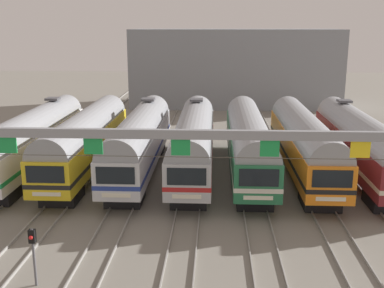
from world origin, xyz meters
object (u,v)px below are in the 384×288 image
Objects in this scene: commuter_train_yellow at (86,138)px; yard_signal_mast at (33,246)px; commuter_train_orange at (304,141)px; commuter_train_maroon at (360,142)px; commuter_train_silver at (140,139)px; commuter_train_green at (248,140)px; commuter_train_white at (33,138)px; commuter_train_stainless at (194,140)px; catenary_gantry at (181,151)px.

commuter_train_yellow is 16.65m from yard_signal_mast.
commuter_train_maroon is (4.15, 0.00, 0.00)m from commuter_train_orange.
commuter_train_yellow is 1.00× the size of commuter_train_silver.
commuter_train_green is at bearing -0.03° from commuter_train_silver.
yard_signal_mast is (2.08, -16.50, -0.79)m from commuter_train_yellow.
commuter_train_orange is (16.60, 0.00, 0.00)m from commuter_train_yellow.
commuter_train_silver is (8.30, 0.00, 0.00)m from commuter_train_white.
commuter_train_green is (4.15, -0.00, -0.00)m from commuter_train_stainless.
commuter_train_silver is 1.00× the size of commuter_train_orange.
commuter_train_green is 19.51m from yard_signal_mast.
catenary_gantry is (-4.15, -13.49, 2.75)m from commuter_train_green.
commuter_train_orange is (20.75, -0.00, -0.00)m from commuter_train_white.
catenary_gantry is at bearing -72.91° from commuter_train_silver.
commuter_train_white is 1.00× the size of commuter_train_stainless.
commuter_train_yellow is at bearing 180.00° from commuter_train_orange.
commuter_train_white is at bearing 179.99° from commuter_train_orange.
commuter_train_maroon is at bearing 0.00° from commuter_train_stainless.
commuter_train_maroon reaches higher than commuter_train_orange.
catenary_gantry reaches higher than commuter_train_orange.
yard_signal_mast is (-18.68, -16.50, -0.79)m from commuter_train_maroon.
commuter_train_stainless is 1.00× the size of commuter_train_maroon.
commuter_train_orange is at bearing -0.01° from commuter_train_white.
catenary_gantry is at bearing -107.09° from commuter_train_green.
commuter_train_maroon is at bearing 0.00° from commuter_train_silver.
catenary_gantry reaches higher than commuter_train_stainless.
commuter_train_green is 8.30m from commuter_train_maroon.
commuter_train_orange is (8.30, -0.00, -0.00)m from commuter_train_stainless.
commuter_train_yellow is 1.00× the size of commuter_train_green.
commuter_train_orange is at bearing -0.03° from commuter_train_stainless.
commuter_train_maroon reaches higher than commuter_train_green.
commuter_train_orange is at bearing 48.64° from yard_signal_mast.
commuter_train_stainless reaches higher than commuter_train_yellow.
commuter_train_white is 20.75m from commuter_train_orange.
commuter_train_maroon is at bearing 47.31° from catenary_gantry.
commuter_train_white is 1.00× the size of commuter_train_silver.
yard_signal_mast is (6.23, -16.50, -0.79)m from commuter_train_white.
commuter_train_silver is at bearing 180.00° from commuter_train_maroon.
catenary_gantry is (4.15, -13.50, 2.75)m from commuter_train_silver.
commuter_train_stainless is at bearing 179.94° from commuter_train_green.
commuter_train_silver reaches higher than commuter_train_green.
commuter_train_stainless is 1.00× the size of commuter_train_orange.
commuter_train_stainless is (8.30, 0.00, 0.00)m from commuter_train_yellow.
commuter_train_silver reaches higher than commuter_train_yellow.
commuter_train_maroon is (8.30, 0.00, 0.00)m from commuter_train_green.
commuter_train_white and commuter_train_stainless have the same top height.
commuter_train_orange is at bearing 0.00° from commuter_train_yellow.
commuter_train_orange is at bearing -179.94° from commuter_train_maroon.
commuter_train_white is 17.66m from yard_signal_mast.
commuter_train_silver is at bearing 180.00° from commuter_train_stainless.
commuter_train_maroon is (24.90, 0.00, 0.00)m from commuter_train_white.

